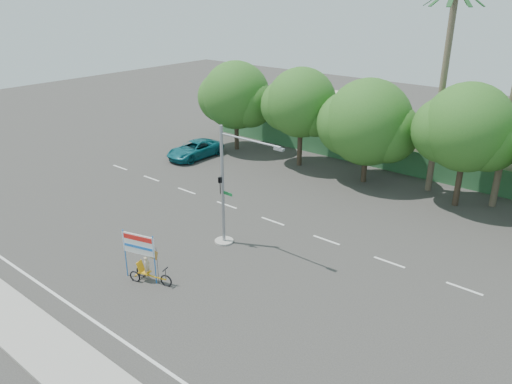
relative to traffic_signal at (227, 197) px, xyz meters
The scene contains 12 objects.
ground 5.40m from the traffic_signal, 61.13° to the right, with size 120.00×120.00×0.00m, color #33302D.
sidewalk_near 12.04m from the traffic_signal, 79.17° to the right, with size 50.00×2.40×0.12m, color gray.
fence 17.76m from the traffic_signal, 82.85° to the left, with size 38.00×0.08×2.00m, color #336B3D.
building_left 23.38m from the traffic_signal, 109.52° to the left, with size 12.00×8.00×4.00m, color beige.
tree_far_left 18.45m from the traffic_signal, 130.22° to the left, with size 7.14×6.00×7.96m.
tree_left 14.99m from the traffic_signal, 109.08° to the left, with size 6.66×5.60×8.07m.
tree_center 14.15m from the traffic_signal, 85.33° to the left, with size 7.62×6.40×7.85m.
tree_right 16.38m from the traffic_signal, 59.83° to the left, with size 6.90×5.80×8.36m.
palm_short 17.56m from the traffic_signal, 69.84° to the left, with size 3.73×3.79×14.45m.
traffic_signal is the anchor object (origin of this frame).
trike_billboard 5.87m from the traffic_signal, 95.11° to the right, with size 2.66×1.06×2.70m.
pickup_truck 16.38m from the traffic_signal, 142.80° to the left, with size 2.44×5.29×1.47m, color #0F5E6A.
Camera 1 is at (15.46, -14.70, 13.79)m, focal length 35.00 mm.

